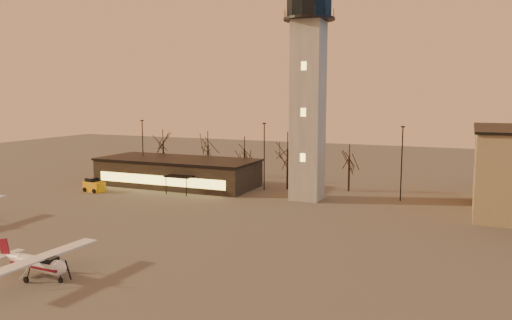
{
  "coord_description": "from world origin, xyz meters",
  "views": [
    {
      "loc": [
        20.25,
        -34.74,
        14.21
      ],
      "look_at": [
        -0.3,
        13.0,
        7.45
      ],
      "focal_mm": 35.0,
      "sensor_mm": 36.0,
      "label": 1
    }
  ],
  "objects_px": {
    "control_tower": "(308,79)",
    "cessna_front": "(41,267)",
    "terminal": "(178,172)",
    "service_cart": "(94,186)"
  },
  "relations": [
    {
      "from": "terminal",
      "to": "cessna_front",
      "type": "relative_size",
      "value": 2.52
    },
    {
      "from": "cessna_front",
      "to": "service_cart",
      "type": "xyz_separation_m",
      "value": [
        -20.86,
        29.75,
        -0.17
      ]
    },
    {
      "from": "control_tower",
      "to": "service_cart",
      "type": "xyz_separation_m",
      "value": [
        -30.75,
        -7.27,
        -15.55
      ]
    },
    {
      "from": "control_tower",
      "to": "terminal",
      "type": "relative_size",
      "value": 1.28
    },
    {
      "from": "cessna_front",
      "to": "service_cart",
      "type": "height_order",
      "value": "cessna_front"
    },
    {
      "from": "terminal",
      "to": "control_tower",
      "type": "bearing_deg",
      "value": -5.15
    },
    {
      "from": "cessna_front",
      "to": "terminal",
      "type": "bearing_deg",
      "value": 109.56
    },
    {
      "from": "terminal",
      "to": "service_cart",
      "type": "xyz_separation_m",
      "value": [
        -8.75,
        -9.25,
        -1.38
      ]
    },
    {
      "from": "control_tower",
      "to": "cessna_front",
      "type": "distance_m",
      "value": 41.29
    },
    {
      "from": "terminal",
      "to": "cessna_front",
      "type": "height_order",
      "value": "terminal"
    }
  ]
}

